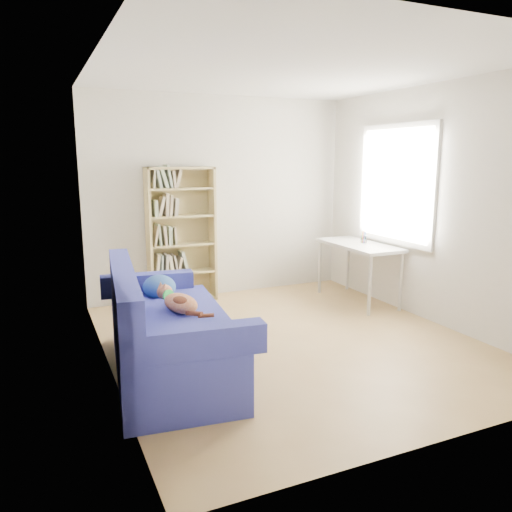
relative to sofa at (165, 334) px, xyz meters
The scene contains 6 objects.
ground 1.39m from the sofa, ahead, with size 4.00×4.00×0.00m, color #A17C48.
room_shell 1.93m from the sofa, 10.09° to the left, with size 3.54×4.04×2.62m.
sofa is the anchor object (origin of this frame).
bookshelf 2.24m from the sofa, 70.30° to the left, with size 0.85×0.26×1.70m.
desk 3.02m from the sofa, 22.30° to the left, with size 0.55×1.20×0.75m.
pen_cup 3.13m from the sofa, 22.15° to the left, with size 0.08×0.08×0.16m.
Camera 1 is at (-2.26, -4.20, 1.82)m, focal length 35.00 mm.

